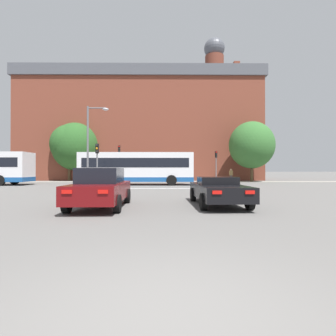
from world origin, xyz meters
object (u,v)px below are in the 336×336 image
(traffic_light_near_left, at_px, (97,158))
(pedestrian_waiting, at_px, (231,174))
(car_saloon_left, at_px, (101,188))
(street_lamp_junction, at_px, (91,138))
(car_roadster_right, at_px, (218,190))
(traffic_light_far_left, at_px, (119,158))
(bus_crossing_lead, at_px, (137,168))
(traffic_light_far_right, at_px, (216,161))
(pedestrian_walking_east, at_px, (81,173))

(traffic_light_near_left, xyz_separation_m, pedestrian_waiting, (14.01, 11.32, -1.55))
(car_saloon_left, xyz_separation_m, street_lamp_junction, (-3.60, 11.32, 3.36))
(car_roadster_right, height_order, traffic_light_far_left, traffic_light_far_left)
(bus_crossing_lead, relative_size, pedestrian_waiting, 6.80)
(car_roadster_right, bearing_deg, traffic_light_far_right, 77.56)
(bus_crossing_lead, relative_size, traffic_light_far_right, 2.92)
(bus_crossing_lead, xyz_separation_m, pedestrian_walking_east, (-7.56, 6.55, -0.62))
(street_lamp_junction, distance_m, pedestrian_waiting, 18.69)
(traffic_light_near_left, height_order, pedestrian_waiting, traffic_light_near_left)
(traffic_light_far_left, relative_size, pedestrian_waiting, 2.78)
(car_roadster_right, distance_m, pedestrian_walking_east, 24.84)
(bus_crossing_lead, distance_m, traffic_light_far_left, 7.19)
(street_lamp_junction, bearing_deg, pedestrian_walking_east, 111.69)
(pedestrian_walking_east, bearing_deg, traffic_light_far_left, -154.74)
(traffic_light_far_right, bearing_deg, bus_crossing_lead, -146.85)
(traffic_light_far_right, relative_size, pedestrian_waiting, 2.33)
(car_saloon_left, bearing_deg, street_lamp_junction, 106.54)
(bus_crossing_lead, bearing_deg, pedestrian_walking_east, 49.13)
(bus_crossing_lead, relative_size, street_lamp_junction, 1.63)
(bus_crossing_lead, bearing_deg, traffic_light_far_left, 24.15)
(bus_crossing_lead, height_order, street_lamp_junction, street_lamp_junction)
(car_roadster_right, relative_size, traffic_light_near_left, 1.27)
(car_roadster_right, distance_m, pedestrian_waiting, 22.87)
(traffic_light_far_right, relative_size, pedestrian_walking_east, 2.08)
(street_lamp_junction, bearing_deg, car_saloon_left, -72.33)
(car_saloon_left, xyz_separation_m, car_roadster_right, (4.78, 0.68, -0.15))
(traffic_light_far_left, relative_size, pedestrian_walking_east, 2.48)
(traffic_light_far_left, xyz_separation_m, traffic_light_near_left, (0.04, -10.54, -0.52))
(pedestrian_walking_east, bearing_deg, pedestrian_waiting, -151.44)
(traffic_light_near_left, height_order, pedestrian_walking_east, traffic_light_near_left)
(car_roadster_right, height_order, bus_crossing_lead, bus_crossing_lead)
(traffic_light_far_left, distance_m, pedestrian_waiting, 14.22)
(street_lamp_junction, relative_size, pedestrian_walking_east, 3.73)
(traffic_light_far_right, height_order, pedestrian_waiting, traffic_light_far_right)
(car_roadster_right, distance_m, traffic_light_far_left, 22.84)
(car_roadster_right, relative_size, traffic_light_far_left, 1.03)
(car_saloon_left, xyz_separation_m, traffic_light_far_left, (-3.20, 21.95, 2.23))
(bus_crossing_lead, bearing_deg, street_lamp_junction, 141.78)
(traffic_light_far_left, bearing_deg, traffic_light_far_right, -2.69)
(car_saloon_left, xyz_separation_m, traffic_light_near_left, (-3.15, 11.41, 1.71))
(pedestrian_waiting, distance_m, pedestrian_walking_east, 18.74)
(car_roadster_right, relative_size, pedestrian_waiting, 2.86)
(pedestrian_waiting, bearing_deg, traffic_light_near_left, 23.14)
(pedestrian_walking_east, bearing_deg, traffic_light_near_left, 140.40)
(traffic_light_near_left, bearing_deg, street_lamp_junction, -167.96)
(traffic_light_far_left, height_order, traffic_light_near_left, traffic_light_far_left)
(car_roadster_right, bearing_deg, car_saloon_left, -173.63)
(pedestrian_walking_east, bearing_deg, car_roadster_right, 147.10)
(traffic_light_near_left, distance_m, street_lamp_junction, 1.71)
(traffic_light_near_left, height_order, traffic_light_far_right, traffic_light_far_right)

